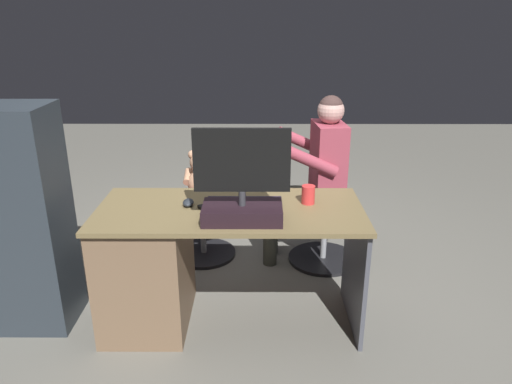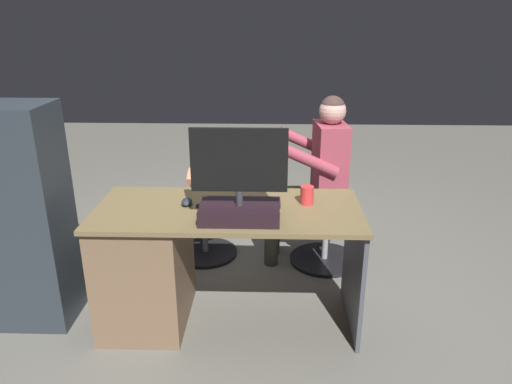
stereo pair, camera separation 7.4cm
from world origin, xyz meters
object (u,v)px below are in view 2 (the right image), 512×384
Objects in this scene: desk at (163,261)px; visitor_chair at (326,229)px; monitor at (239,194)px; person at (316,169)px; cup at (307,195)px; teddy_bear at (203,176)px; computer_mouse at (187,202)px; office_chair_teddy at (204,220)px; keyboard at (243,202)px; tv_remote at (205,210)px.

desk is 1.26m from visitor_chair.
person reaches higher than monitor.
cup is 0.30× the size of teddy_bear.
computer_mouse is 0.20× the size of office_chair_teddy.
monitor is 1.06m from teddy_bear.
teddy_bear is (-0.00, -0.01, 0.35)m from office_chair_teddy.
keyboard reaches higher than office_chair_teddy.
office_chair_teddy is at bearing -112.92° from tv_remote.
monitor is at bearing 62.21° from person.
computer_mouse is 0.64× the size of tv_remote.
office_chair_teddy is 0.39× the size of person.
desk reaches higher than visitor_chair.
cup reaches higher than office_chair_teddy.
computer_mouse is (0.31, -0.19, -0.12)m from monitor.
computer_mouse is 0.67m from cup.
cup is 0.20× the size of visitor_chair.
monitor is 0.40× the size of person.
computer_mouse is at bearing -69.31° from tv_remote.
office_chair_teddy is at bearing -5.21° from visitor_chair.
cup is (-0.36, -0.23, -0.09)m from monitor.
person is (-0.78, -0.71, -0.03)m from computer_mouse.
cup is at bearing -178.03° from keyboard.
visitor_chair is at bearing -141.27° from computer_mouse.
person is at bearing 173.91° from teddy_bear.
computer_mouse is at bearing 91.67° from office_chair_teddy.
keyboard is at bearing 55.33° from person.
keyboard is at bearing -175.28° from computer_mouse.
office_chair_teddy is at bearing -66.16° from keyboard.
office_chair_teddy is at bearing 90.00° from teddy_bear.
office_chair_teddy is at bearing -5.21° from person.
visitor_chair is 0.42× the size of person.
visitor_chair is (-0.20, -0.66, -0.51)m from cup.
tv_remote is at bearing 169.71° from desk.
tv_remote is 1.04m from person.
keyboard reaches higher than tv_remote.
person is at bearing -117.79° from monitor.
cup reaches higher than keyboard.
tv_remote reaches higher than desk.
computer_mouse reaches higher than tv_remote.
tv_remote is at bearing 46.05° from visitor_chair.
keyboard is 4.08× the size of cup.
person is at bearing -161.94° from tv_remote.
tv_remote is 0.29× the size of visitor_chair.
monitor is 1.01× the size of office_chair_teddy.
monitor reaches higher than office_chair_teddy.
monitor is 3.23× the size of tv_remote.
computer_mouse is at bearing -32.37° from monitor.
teddy_bear reaches higher than desk.
monitor reaches higher than tv_remote.
tv_remote is 1.19m from visitor_chair.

